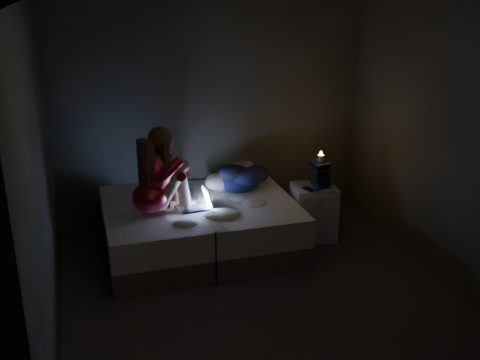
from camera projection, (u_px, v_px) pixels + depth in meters
name	position (u px, v px, depth m)	size (l,w,h in m)	color
floor	(266.00, 299.00, 5.08)	(3.60, 3.80, 0.02)	#403D3C
wall_back	(213.00, 114.00, 6.36)	(3.60, 0.02, 2.60)	#393C30
wall_front	(390.00, 270.00, 2.91)	(3.60, 0.02, 2.60)	#393C30
wall_left	(40.00, 184.00, 4.15)	(0.02, 3.80, 2.60)	#393C30
wall_right	(454.00, 145.00, 5.13)	(0.02, 3.80, 2.60)	#393C30
bed	(201.00, 228.00, 5.88)	(1.97, 1.48, 0.54)	beige
pillow	(125.00, 196.00, 5.81)	(0.49, 0.35, 0.14)	white
woman	(149.00, 173.00, 5.37)	(0.55, 0.36, 0.88)	maroon
laptop	(195.00, 199.00, 5.64)	(0.31, 0.22, 0.22)	black
clothes_pile	(238.00, 176.00, 6.14)	(0.54, 0.43, 0.32)	#151C43
nightstand	(313.00, 212.00, 6.19)	(0.46, 0.41, 0.61)	silver
book_stack	(320.00, 175.00, 6.06)	(0.19, 0.25, 0.26)	black
candle	(321.00, 160.00, 6.00)	(0.07, 0.07, 0.08)	beige
phone	(310.00, 189.00, 5.97)	(0.07, 0.14, 0.01)	black
blue_orb	(319.00, 187.00, 5.94)	(0.08, 0.08, 0.08)	navy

